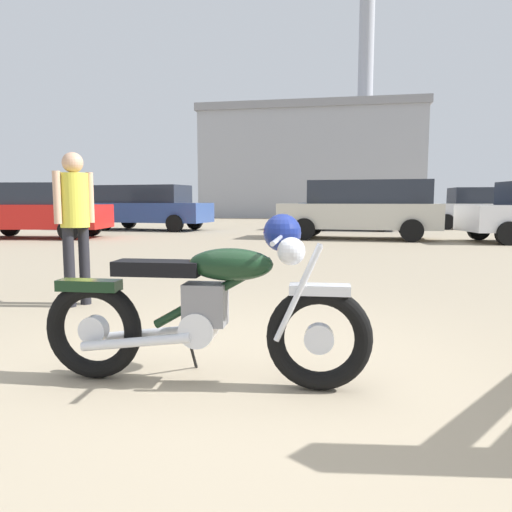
{
  "coord_description": "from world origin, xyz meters",
  "views": [
    {
      "loc": [
        0.52,
        -2.87,
        1.15
      ],
      "look_at": [
        -0.11,
        1.05,
        0.69
      ],
      "focal_mm": 33.89,
      "sensor_mm": 36.0,
      "label": 1
    }
  ],
  "objects_px": {
    "bystander": "(75,213)",
    "silver_sedan_mid": "(349,207)",
    "dark_sedan_left": "(362,208)",
    "red_hatchback_near": "(37,211)",
    "pale_sedan_back": "(147,206)",
    "vintage_motorcycle": "(212,306)",
    "blue_hatchback_right": "(476,208)"
  },
  "relations": [
    {
      "from": "dark_sedan_left",
      "to": "bystander",
      "type": "bearing_deg",
      "value": 75.6
    },
    {
      "from": "blue_hatchback_right",
      "to": "red_hatchback_near",
      "type": "bearing_deg",
      "value": -154.28
    },
    {
      "from": "red_hatchback_near",
      "to": "blue_hatchback_right",
      "type": "height_order",
      "value": "same"
    },
    {
      "from": "vintage_motorcycle",
      "to": "red_hatchback_near",
      "type": "relative_size",
      "value": 0.48
    },
    {
      "from": "bystander",
      "to": "silver_sedan_mid",
      "type": "distance_m",
      "value": 14.86
    },
    {
      "from": "pale_sedan_back",
      "to": "silver_sedan_mid",
      "type": "height_order",
      "value": "silver_sedan_mid"
    },
    {
      "from": "bystander",
      "to": "pale_sedan_back",
      "type": "height_order",
      "value": "pale_sedan_back"
    },
    {
      "from": "vintage_motorcycle",
      "to": "pale_sedan_back",
      "type": "relative_size",
      "value": 0.42
    },
    {
      "from": "red_hatchback_near",
      "to": "pale_sedan_back",
      "type": "bearing_deg",
      "value": 61.6
    },
    {
      "from": "bystander",
      "to": "dark_sedan_left",
      "type": "height_order",
      "value": "dark_sedan_left"
    },
    {
      "from": "bystander",
      "to": "blue_hatchback_right",
      "type": "distance_m",
      "value": 18.22
    },
    {
      "from": "bystander",
      "to": "dark_sedan_left",
      "type": "distance_m",
      "value": 10.65
    },
    {
      "from": "bystander",
      "to": "blue_hatchback_right",
      "type": "bearing_deg",
      "value": 93.36
    },
    {
      "from": "vintage_motorcycle",
      "to": "blue_hatchback_right",
      "type": "relative_size",
      "value": 0.49
    },
    {
      "from": "dark_sedan_left",
      "to": "blue_hatchback_right",
      "type": "xyz_separation_m",
      "value": [
        4.9,
        6.09,
        -0.1
      ]
    },
    {
      "from": "silver_sedan_mid",
      "to": "blue_hatchback_right",
      "type": "relative_size",
      "value": 0.97
    },
    {
      "from": "vintage_motorcycle",
      "to": "dark_sedan_left",
      "type": "distance_m",
      "value": 12.11
    },
    {
      "from": "red_hatchback_near",
      "to": "pale_sedan_back",
      "type": "height_order",
      "value": "pale_sedan_back"
    },
    {
      "from": "bystander",
      "to": "pale_sedan_back",
      "type": "xyz_separation_m",
      "value": [
        -4.46,
        13.21,
        -0.08
      ]
    },
    {
      "from": "red_hatchback_near",
      "to": "dark_sedan_left",
      "type": "bearing_deg",
      "value": 0.58
    },
    {
      "from": "red_hatchback_near",
      "to": "vintage_motorcycle",
      "type": "bearing_deg",
      "value": -59.36
    },
    {
      "from": "dark_sedan_left",
      "to": "silver_sedan_mid",
      "type": "bearing_deg",
      "value": -81.48
    },
    {
      "from": "vintage_motorcycle",
      "to": "bystander",
      "type": "height_order",
      "value": "bystander"
    },
    {
      "from": "dark_sedan_left",
      "to": "pale_sedan_back",
      "type": "relative_size",
      "value": 0.99
    },
    {
      "from": "pale_sedan_back",
      "to": "silver_sedan_mid",
      "type": "distance_m",
      "value": 7.91
    },
    {
      "from": "red_hatchback_near",
      "to": "silver_sedan_mid",
      "type": "relative_size",
      "value": 1.07
    },
    {
      "from": "blue_hatchback_right",
      "to": "bystander",
      "type": "bearing_deg",
      "value": -118.76
    },
    {
      "from": "red_hatchback_near",
      "to": "silver_sedan_mid",
      "type": "xyz_separation_m",
      "value": [
        9.57,
        5.76,
        0.08
      ]
    },
    {
      "from": "pale_sedan_back",
      "to": "blue_hatchback_right",
      "type": "distance_m",
      "value": 13.28
    },
    {
      "from": "bystander",
      "to": "silver_sedan_mid",
      "type": "xyz_separation_m",
      "value": [
        3.35,
        14.48,
        -0.1
      ]
    },
    {
      "from": "red_hatchback_near",
      "to": "pale_sedan_back",
      "type": "relative_size",
      "value": 0.89
    },
    {
      "from": "silver_sedan_mid",
      "to": "red_hatchback_near",
      "type": "bearing_deg",
      "value": -141.39
    }
  ]
}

